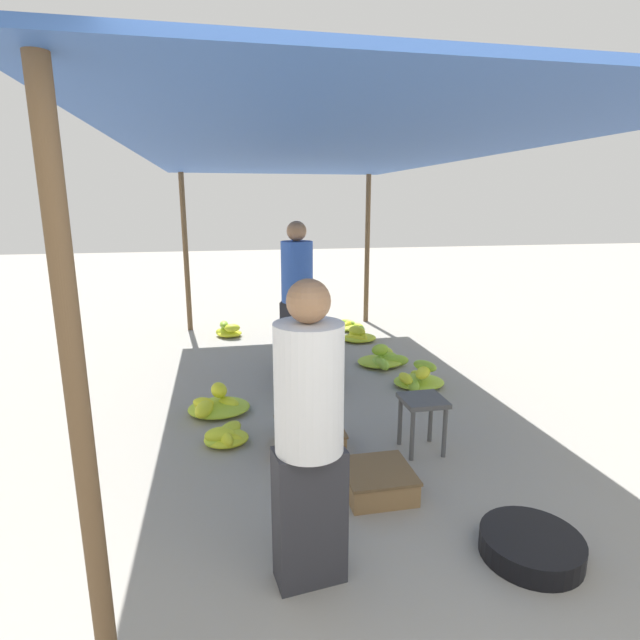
% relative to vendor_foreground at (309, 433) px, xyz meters
% --- Properties ---
extents(canopy_post_front_left, '(0.08, 0.08, 2.43)m').
position_rel_vendor_foreground_xyz_m(canopy_post_front_left, '(-0.91, -0.52, 0.36)').
color(canopy_post_front_left, brown).
rests_on(canopy_post_front_left, ground).
extents(canopy_post_back_left, '(0.08, 0.08, 2.43)m').
position_rel_vendor_foreground_xyz_m(canopy_post_back_left, '(-0.91, 5.71, 0.36)').
color(canopy_post_back_left, brown).
rests_on(canopy_post_back_left, ground).
extents(canopy_post_back_right, '(0.08, 0.08, 2.43)m').
position_rel_vendor_foreground_xyz_m(canopy_post_back_right, '(2.00, 5.71, 0.36)').
color(canopy_post_back_right, brown).
rests_on(canopy_post_back_right, ground).
extents(canopy_tarp, '(3.32, 6.63, 0.04)m').
position_rel_vendor_foreground_xyz_m(canopy_tarp, '(0.55, 2.59, 1.59)').
color(canopy_tarp, '#33569E').
rests_on(canopy_tarp, canopy_post_front_left).
extents(vendor_foreground, '(0.39, 0.39, 1.64)m').
position_rel_vendor_foreground_xyz_m(vendor_foreground, '(0.00, 0.00, 0.00)').
color(vendor_foreground, '#2D2D33').
rests_on(vendor_foreground, ground).
extents(stool, '(0.34, 0.34, 0.46)m').
position_rel_vendor_foreground_xyz_m(stool, '(1.15, 1.23, -0.49)').
color(stool, '#4C4C4C').
rests_on(stool, ground).
extents(basin_black, '(0.58, 0.58, 0.13)m').
position_rel_vendor_foreground_xyz_m(basin_black, '(1.28, -0.08, -0.79)').
color(basin_black, black).
rests_on(basin_black, ground).
extents(banana_pile_left_0, '(0.40, 0.47, 0.17)m').
position_rel_vendor_foreground_xyz_m(banana_pile_left_0, '(-0.43, 1.65, -0.78)').
color(banana_pile_left_0, yellow).
rests_on(banana_pile_left_0, ground).
extents(banana_pile_left_1, '(0.59, 0.57, 0.28)m').
position_rel_vendor_foreground_xyz_m(banana_pile_left_1, '(-0.51, 2.32, -0.77)').
color(banana_pile_left_1, '#B6CD2C').
rests_on(banana_pile_left_1, ground).
extents(banana_pile_left_2, '(0.42, 0.39, 0.25)m').
position_rel_vendor_foreground_xyz_m(banana_pile_left_2, '(-0.33, 5.14, -0.76)').
color(banana_pile_left_2, yellow).
rests_on(banana_pile_left_2, ground).
extents(banana_pile_right_0, '(0.56, 0.59, 0.29)m').
position_rel_vendor_foreground_xyz_m(banana_pile_right_0, '(1.69, 2.60, -0.76)').
color(banana_pile_right_0, yellow).
rests_on(banana_pile_right_0, ground).
extents(banana_pile_right_1, '(0.63, 0.69, 0.27)m').
position_rel_vendor_foreground_xyz_m(banana_pile_right_1, '(1.54, 3.39, -0.78)').
color(banana_pile_right_1, '#8CBC33').
rests_on(banana_pile_right_1, ground).
extents(banana_pile_right_2, '(0.50, 0.48, 0.23)m').
position_rel_vendor_foreground_xyz_m(banana_pile_right_2, '(1.54, 4.52, -0.77)').
color(banana_pile_right_2, yellow).
rests_on(banana_pile_right_2, ground).
extents(banana_pile_right_3, '(0.62, 0.44, 0.16)m').
position_rel_vendor_foreground_xyz_m(banana_pile_right_3, '(1.53, 5.20, -0.79)').
color(banana_pile_right_3, '#BDD02A').
rests_on(banana_pile_right_3, ground).
extents(crate_near, '(0.48, 0.48, 0.18)m').
position_rel_vendor_foreground_xyz_m(crate_near, '(0.61, 0.71, -0.76)').
color(crate_near, olive).
rests_on(crate_near, ground).
extents(crate_mid, '(0.53, 0.53, 0.21)m').
position_rel_vendor_foreground_xyz_m(crate_mid, '(0.26, 1.44, -0.75)').
color(crate_mid, olive).
rests_on(crate_mid, ground).
extents(crate_far, '(0.49, 0.49, 0.19)m').
position_rel_vendor_foreground_xyz_m(crate_far, '(0.48, 2.83, -0.75)').
color(crate_far, olive).
rests_on(crate_far, ground).
extents(shopper_walking_mid, '(0.47, 0.47, 1.78)m').
position_rel_vendor_foreground_xyz_m(shopper_walking_mid, '(0.49, 3.52, 0.07)').
color(shopper_walking_mid, '#2D2D33').
rests_on(shopper_walking_mid, ground).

